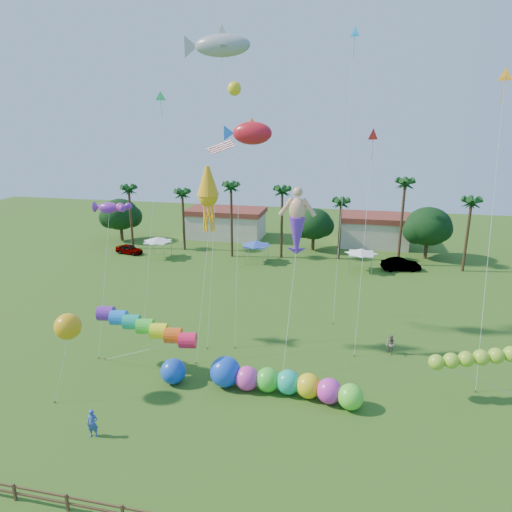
% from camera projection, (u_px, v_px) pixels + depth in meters
% --- Properties ---
extents(ground, '(160.00, 160.00, 0.00)m').
position_uv_depth(ground, '(219.00, 448.00, 27.01)').
color(ground, '#285116').
rests_on(ground, ground).
extents(tree_line, '(69.46, 8.91, 11.00)m').
position_uv_depth(tree_line, '(331.00, 224.00, 66.26)').
color(tree_line, '#3A2819').
rests_on(tree_line, ground).
extents(buildings_row, '(35.00, 7.00, 4.00)m').
position_uv_depth(buildings_row, '(291.00, 228.00, 73.91)').
color(buildings_row, beige).
rests_on(buildings_row, ground).
extents(tent_row, '(31.00, 4.00, 0.60)m').
position_uv_depth(tent_row, '(255.00, 244.00, 61.51)').
color(tent_row, white).
rests_on(tent_row, ground).
extents(car_a, '(4.37, 2.45, 1.40)m').
position_uv_depth(car_a, '(129.00, 249.00, 66.72)').
color(car_a, '#4C4C54').
rests_on(car_a, ground).
extents(car_b, '(5.17, 2.76, 1.62)m').
position_uv_depth(car_b, '(401.00, 264.00, 59.18)').
color(car_b, '#4C4C54').
rests_on(car_b, ground).
extents(spectator_a, '(0.76, 0.60, 1.82)m').
position_uv_depth(spectator_a, '(93.00, 423.00, 27.76)').
color(spectator_a, '#2F4FA7').
rests_on(spectator_a, ground).
extents(spectator_b, '(0.96, 1.03, 1.69)m').
position_uv_depth(spectator_b, '(390.00, 345.00, 37.72)').
color(spectator_b, gray).
rests_on(spectator_b, ground).
extents(caterpillar_inflatable, '(11.07, 2.95, 2.25)m').
position_uv_depth(caterpillar_inflatable, '(278.00, 382.00, 32.16)').
color(caterpillar_inflatable, '#E23BAE').
rests_on(caterpillar_inflatable, ground).
extents(blue_ball, '(1.89, 1.89, 1.89)m').
position_uv_depth(blue_ball, '(173.00, 371.00, 33.53)').
color(blue_ball, blue).
rests_on(blue_ball, ground).
extents(rainbow_tube, '(10.11, 2.40, 4.03)m').
position_uv_depth(rainbow_tube, '(160.00, 337.00, 33.28)').
color(rainbow_tube, '#F71B4C').
rests_on(rainbow_tube, ground).
extents(green_worm, '(9.60, 1.74, 3.48)m').
position_uv_depth(green_worm, '(436.00, 362.00, 31.05)').
color(green_worm, '#91CC2D').
rests_on(green_worm, ground).
extents(orange_ball_kite, '(2.11, 2.32, 6.17)m').
position_uv_depth(orange_ball_kite, '(68.00, 327.00, 30.81)').
color(orange_ball_kite, '#F0A513').
rests_on(orange_ball_kite, ground).
extents(merman_kite, '(2.29, 5.79, 13.35)m').
position_uv_depth(merman_kite, '(297.00, 226.00, 35.54)').
color(merman_kite, '#DEA17E').
rests_on(merman_kite, ground).
extents(fish_kite, '(5.35, 6.35, 18.72)m').
position_uv_depth(fish_kite, '(252.00, 133.00, 38.47)').
color(fish_kite, red).
rests_on(fish_kite, ground).
extents(shark_kite, '(6.32, 6.98, 25.69)m').
position_uv_depth(shark_kite, '(222.00, 46.00, 37.22)').
color(shark_kite, '#949AA1').
rests_on(shark_kite, ground).
extents(squid_kite, '(2.01, 4.78, 15.36)m').
position_uv_depth(squid_kite, '(208.00, 197.00, 36.29)').
color(squid_kite, '#FBA914').
rests_on(squid_kite, ground).
extents(lobster_kite, '(3.54, 5.38, 12.37)m').
position_uv_depth(lobster_kite, '(109.00, 208.00, 37.76)').
color(lobster_kite, purple).
rests_on(lobster_kite, ground).
extents(delta_kite_red, '(1.09, 5.44, 18.09)m').
position_uv_depth(delta_kite_red, '(373.00, 139.00, 37.15)').
color(delta_kite_red, red).
rests_on(delta_kite_red, ground).
extents(delta_kite_yellow, '(1.08, 5.21, 22.12)m').
position_uv_depth(delta_kite_yellow, '(504.00, 84.00, 30.97)').
color(delta_kite_yellow, orange).
rests_on(delta_kite_yellow, ground).
extents(delta_kite_green, '(1.76, 4.47, 21.26)m').
position_uv_depth(delta_kite_green, '(160.00, 103.00, 41.18)').
color(delta_kite_green, '#37EA87').
rests_on(delta_kite_green, ground).
extents(delta_kite_blue, '(1.14, 4.41, 26.64)m').
position_uv_depth(delta_kite_blue, '(354.00, 40.00, 39.93)').
color(delta_kite_blue, '#1887E0').
rests_on(delta_kite_blue, ground).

